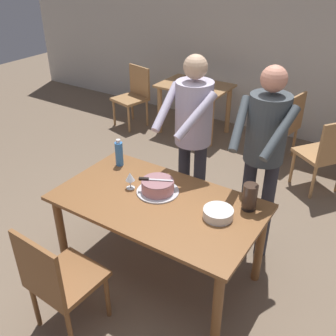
# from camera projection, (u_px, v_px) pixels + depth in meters

# --- Properties ---
(ground_plane) EXTENTS (14.00, 14.00, 0.00)m
(ground_plane) POSITION_uv_depth(u_px,v_px,m) (159.00, 271.00, 3.34)
(ground_plane) COLOR #7A6651
(back_wall) EXTENTS (10.00, 0.12, 2.70)m
(back_wall) POSITION_uv_depth(u_px,v_px,m) (300.00, 42.00, 5.13)
(back_wall) COLOR beige
(back_wall) RESTS_ON ground_plane
(main_dining_table) EXTENTS (1.61, 0.91, 0.75)m
(main_dining_table) POSITION_uv_depth(u_px,v_px,m) (158.00, 212.00, 3.02)
(main_dining_table) COLOR brown
(main_dining_table) RESTS_ON ground_plane
(cake_on_platter) EXTENTS (0.34, 0.34, 0.11)m
(cake_on_platter) POSITION_uv_depth(u_px,v_px,m) (158.00, 187.00, 3.04)
(cake_on_platter) COLOR silver
(cake_on_platter) RESTS_ON main_dining_table
(cake_knife) EXTENTS (0.25, 0.14, 0.02)m
(cake_knife) POSITION_uv_depth(u_px,v_px,m) (149.00, 179.00, 3.02)
(cake_knife) COLOR silver
(cake_knife) RESTS_ON cake_on_platter
(plate_stack) EXTENTS (0.22, 0.22, 0.07)m
(plate_stack) POSITION_uv_depth(u_px,v_px,m) (218.00, 213.00, 2.77)
(plate_stack) COLOR white
(plate_stack) RESTS_ON main_dining_table
(wine_glass_near) EXTENTS (0.08, 0.08, 0.14)m
(wine_glass_near) POSITION_uv_depth(u_px,v_px,m) (130.00, 177.00, 3.07)
(wine_glass_near) COLOR silver
(wine_glass_near) RESTS_ON main_dining_table
(water_bottle) EXTENTS (0.07, 0.07, 0.25)m
(water_bottle) POSITION_uv_depth(u_px,v_px,m) (119.00, 153.00, 3.40)
(water_bottle) COLOR #387AC6
(water_bottle) RESTS_ON main_dining_table
(hurricane_lamp) EXTENTS (0.11, 0.11, 0.21)m
(hurricane_lamp) POSITION_uv_depth(u_px,v_px,m) (250.00, 197.00, 2.82)
(hurricane_lamp) COLOR black
(hurricane_lamp) RESTS_ON main_dining_table
(person_cutting_cake) EXTENTS (0.46, 0.57, 1.72)m
(person_cutting_cake) POSITION_uv_depth(u_px,v_px,m) (193.00, 130.00, 3.33)
(person_cutting_cake) COLOR #2D2D38
(person_cutting_cake) RESTS_ON ground_plane
(person_standing_beside) EXTENTS (0.47, 0.55, 1.72)m
(person_standing_beside) POSITION_uv_depth(u_px,v_px,m) (264.00, 146.00, 3.05)
(person_standing_beside) COLOR #2D2D38
(person_standing_beside) RESTS_ON ground_plane
(chair_near_side) EXTENTS (0.46, 0.46, 0.90)m
(chair_near_side) POSITION_uv_depth(u_px,v_px,m) (58.00, 279.00, 2.61)
(chair_near_side) COLOR brown
(chair_near_side) RESTS_ON ground_plane
(background_table) EXTENTS (1.00, 0.70, 0.74)m
(background_table) POSITION_uv_depth(u_px,v_px,m) (195.00, 96.00, 5.57)
(background_table) COLOR tan
(background_table) RESTS_ON ground_plane
(background_chair_1) EXTENTS (0.51, 0.51, 0.90)m
(background_chair_1) POSITION_uv_depth(u_px,v_px,m) (283.00, 124.00, 4.90)
(background_chair_1) COLOR tan
(background_chair_1) RESTS_ON ground_plane
(background_chair_2) EXTENTS (0.61, 0.61, 0.90)m
(background_chair_2) POSITION_uv_depth(u_px,v_px,m) (325.00, 152.00, 4.22)
(background_chair_2) COLOR tan
(background_chair_2) RESTS_ON ground_plane
(background_chair_3) EXTENTS (0.53, 0.53, 0.90)m
(background_chair_3) POSITION_uv_depth(u_px,v_px,m) (134.00, 94.00, 5.88)
(background_chair_3) COLOR tan
(background_chair_3) RESTS_ON ground_plane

